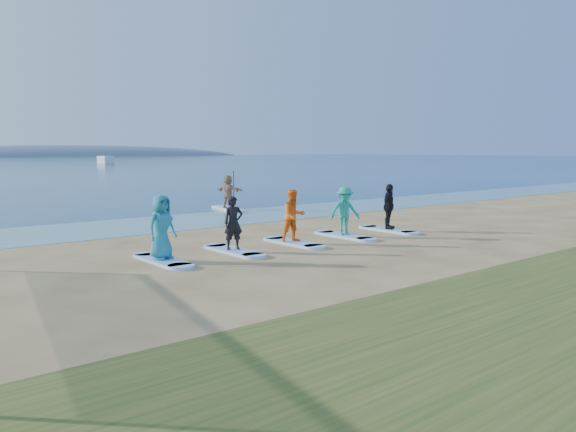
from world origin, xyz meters
TOP-DOWN VIEW (x-y plane):
  - ground at (0.00, 0.00)m, footprint 600.00×600.00m
  - shallow_water at (0.00, 10.50)m, footprint 600.00×600.00m
  - island_ridge at (95.00, 300.00)m, footprint 220.00×56.00m
  - paddleboard at (5.20, 13.21)m, footprint 1.27×3.08m
  - paddleboarder at (5.20, 13.21)m, footprint 1.00×1.64m
  - boat_offshore_b at (39.74, 118.08)m, footprint 2.38×5.33m
  - surfboard_0 at (-3.60, 3.05)m, footprint 0.70×2.20m
  - student_0 at (-3.60, 3.05)m, footprint 0.97×0.76m
  - surfboard_1 at (-1.26, 3.05)m, footprint 0.70×2.20m
  - student_1 at (-1.26, 3.05)m, footprint 0.66×0.52m
  - surfboard_2 at (1.07, 3.05)m, footprint 0.70×2.20m
  - student_2 at (1.07, 3.05)m, footprint 0.93×0.79m
  - surfboard_3 at (3.41, 3.05)m, footprint 0.70×2.20m
  - student_3 at (3.41, 3.05)m, footprint 1.25×1.00m
  - surfboard_4 at (5.74, 3.05)m, footprint 0.70×2.20m
  - student_4 at (5.74, 3.05)m, footprint 1.08×0.77m

SIDE VIEW (x-z plane):
  - ground at x=0.00m, z-range 0.00..0.00m
  - island_ridge at x=95.00m, z-range -9.00..9.00m
  - boat_offshore_b at x=39.74m, z-range -0.86..0.86m
  - shallow_water at x=0.00m, z-range 0.01..0.01m
  - surfboard_0 at x=-3.60m, z-range 0.00..0.09m
  - surfboard_1 at x=-1.26m, z-range 0.00..0.09m
  - surfboard_2 at x=1.07m, z-range 0.00..0.09m
  - surfboard_3 at x=3.41m, z-range 0.00..0.09m
  - surfboard_4 at x=5.74m, z-range 0.00..0.09m
  - paddleboard at x=5.20m, z-range 0.00..0.12m
  - student_1 at x=-1.26m, z-range 0.09..1.69m
  - student_2 at x=1.07m, z-range 0.09..1.78m
  - student_3 at x=3.41m, z-range 0.09..1.79m
  - student_4 at x=5.74m, z-range 0.09..1.79m
  - paddleboarder at x=5.20m, z-range 0.12..1.81m
  - student_0 at x=-3.60m, z-range 0.09..1.85m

